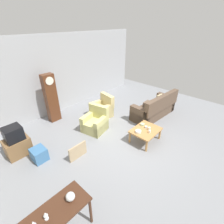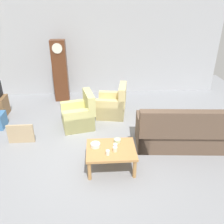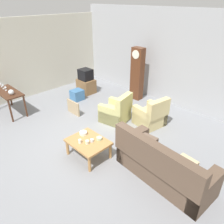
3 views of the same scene
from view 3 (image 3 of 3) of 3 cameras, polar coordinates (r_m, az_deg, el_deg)
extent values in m
plane|color=gray|center=(5.94, -4.33, -7.81)|extent=(10.40, 10.40, 0.00)
cube|color=#ADAFB5|center=(7.85, 15.98, 13.30)|extent=(8.40, 0.16, 3.20)
cube|color=beige|center=(8.87, -21.23, 13.06)|extent=(0.12, 6.40, 2.88)
cube|color=brown|center=(4.91, 13.44, -14.47)|extent=(2.16, 1.00, 0.44)
cube|color=brown|center=(4.34, 11.27, -11.68)|extent=(2.11, 0.37, 0.60)
cube|color=brown|center=(4.54, 23.42, -18.73)|extent=(0.31, 0.86, 0.68)
cube|color=brown|center=(5.27, 5.53, -8.56)|extent=(0.31, 0.86, 0.68)
cube|color=#C6B284|center=(4.51, 19.35, -13.24)|extent=(0.37, 0.16, 0.36)
cube|color=brown|center=(4.90, 9.87, -8.04)|extent=(0.36, 0.14, 0.36)
cube|color=#CCC67A|center=(6.79, 0.76, -0.71)|extent=(0.91, 0.91, 0.40)
cube|color=#CCC67A|center=(6.44, 3.21, 2.14)|extent=(0.34, 0.78, 0.52)
cube|color=#CCC67A|center=(6.97, 2.06, 1.02)|extent=(0.78, 0.32, 0.60)
cube|color=#CCC67A|center=(6.52, -0.62, -1.02)|extent=(0.78, 0.32, 0.60)
cube|color=#D7C281|center=(6.69, 9.83, -1.66)|extent=(0.87, 0.87, 0.40)
cube|color=#D7C281|center=(6.28, 12.20, 0.80)|extent=(0.30, 0.78, 0.52)
cube|color=#D7C281|center=(6.83, 11.70, -0.19)|extent=(0.78, 0.28, 0.60)
cube|color=#D7C281|center=(6.45, 8.00, -1.67)|extent=(0.78, 0.28, 0.60)
cube|color=#B27F47|center=(5.23, -6.31, -7.83)|extent=(0.96, 0.76, 0.05)
cylinder|color=#B27F47|center=(5.50, -11.66, -9.15)|extent=(0.07, 0.07, 0.40)
cylinder|color=#B27F47|center=(4.96, -5.95, -13.54)|extent=(0.07, 0.07, 0.40)
cylinder|color=#B27F47|center=(5.80, -6.38, -6.52)|extent=(0.07, 0.07, 0.40)
cylinder|color=#B27F47|center=(5.28, -0.45, -10.29)|extent=(0.07, 0.07, 0.40)
cube|color=#472819|center=(7.77, -25.84, 4.81)|extent=(1.30, 0.56, 0.04)
cylinder|color=#472819|center=(7.32, -25.16, 0.20)|extent=(0.06, 0.06, 0.74)
cylinder|color=#472819|center=(8.51, -25.34, 3.96)|extent=(0.06, 0.06, 0.74)
cylinder|color=#472819|center=(7.46, -21.89, 1.40)|extent=(0.06, 0.06, 0.74)
cube|color=#562D19|center=(8.09, 6.67, 9.88)|extent=(0.44, 0.28, 1.92)
cylinder|color=silver|center=(7.77, 6.25, 14.84)|extent=(0.30, 0.02, 0.30)
cube|color=brown|center=(8.87, -6.81, 6.83)|extent=(0.68, 0.52, 0.55)
cube|color=black|center=(8.71, -6.99, 9.80)|extent=(0.48, 0.44, 0.42)
cube|color=tan|center=(7.26, -10.17, 1.16)|extent=(0.60, 0.05, 0.47)
cube|color=teal|center=(8.29, -9.19, 4.47)|extent=(0.39, 0.43, 0.39)
sphere|color=silver|center=(7.40, -25.08, 4.77)|extent=(0.17, 0.17, 0.17)
cylinder|color=white|center=(5.15, -8.48, -7.66)|extent=(0.07, 0.07, 0.10)
cylinder|color=silver|center=(5.17, -5.31, -7.48)|extent=(0.08, 0.08, 0.07)
cylinder|color=beige|center=(5.11, -6.55, -7.91)|extent=(0.09, 0.09, 0.09)
cylinder|color=white|center=(5.44, -7.60, -5.54)|extent=(0.19, 0.19, 0.07)
cylinder|color=#B2C69E|center=(5.23, -3.39, -6.97)|extent=(0.14, 0.14, 0.06)
cylinder|color=silver|center=(8.22, -27.11, 5.95)|extent=(0.06, 0.06, 0.02)
cylinder|color=silver|center=(8.21, -27.18, 6.27)|extent=(0.01, 0.01, 0.08)
cone|color=silver|center=(8.18, -27.31, 6.81)|extent=(0.06, 0.06, 0.08)
cylinder|color=silver|center=(8.02, -26.67, 5.53)|extent=(0.06, 0.06, 0.02)
cylinder|color=silver|center=(8.00, -26.76, 5.90)|extent=(0.01, 0.01, 0.09)
cone|color=silver|center=(7.97, -26.90, 6.50)|extent=(0.07, 0.07, 0.09)
cylinder|color=silver|center=(7.85, -26.15, 5.18)|extent=(0.07, 0.07, 0.02)
cylinder|color=silver|center=(7.83, -26.22, 5.50)|extent=(0.01, 0.01, 0.08)
cone|color=silver|center=(7.80, -26.35, 6.03)|extent=(0.07, 0.07, 0.08)
camera|label=1|loc=(7.41, -45.94, 21.50)|focal=26.20mm
camera|label=2|loc=(3.82, -63.98, 7.61)|focal=37.91mm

